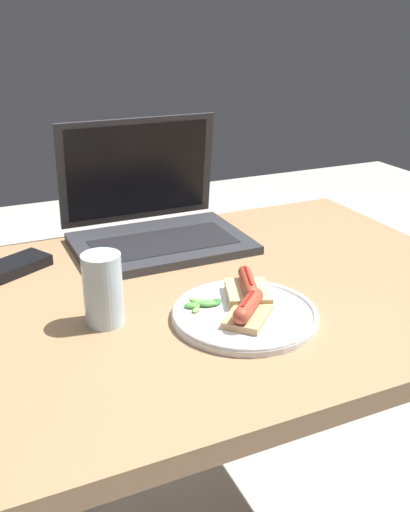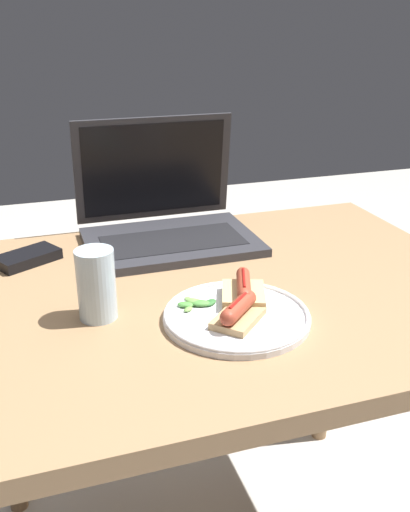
{
  "view_description": "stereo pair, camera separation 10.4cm",
  "coord_description": "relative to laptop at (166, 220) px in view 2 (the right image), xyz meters",
  "views": [
    {
      "loc": [
        -0.42,
        -0.87,
        1.17
      ],
      "look_at": [
        -0.02,
        0.01,
        0.77
      ],
      "focal_mm": 40.0,
      "sensor_mm": 36.0,
      "label": 1
    },
    {
      "loc": [
        -0.32,
        -0.9,
        1.17
      ],
      "look_at": [
        -0.02,
        0.01,
        0.77
      ],
      "focal_mm": 40.0,
      "sensor_mm": 36.0,
      "label": 2
    }
  ],
  "objects": [
    {
      "name": "sausage_toast_middle",
      "position": [
        0.05,
        -0.35,
        -0.02
      ],
      "size": [
        0.1,
        0.11,
        0.05
      ],
      "rotation": [
        0.0,
        0.0,
        1.22
      ],
      "color": "tan",
      "rests_on": "plate"
    },
    {
      "name": "sausage_toast_left",
      "position": [
        0.01,
        -0.42,
        -0.02
      ],
      "size": [
        0.11,
        0.11,
        0.04
      ],
      "rotation": [
        0.0,
        0.0,
        3.91
      ],
      "color": "tan",
      "rests_on": "plate"
    },
    {
      "name": "laptop",
      "position": [
        0.0,
        0.0,
        0.0
      ],
      "size": [
        0.37,
        0.29,
        0.26
      ],
      "color": "#2D2D33",
      "rests_on": "desk"
    },
    {
      "name": "salad_pile",
      "position": [
        -0.04,
        -0.35,
        -0.03
      ],
      "size": [
        0.08,
        0.06,
        0.01
      ],
      "color": "#709E4C",
      "rests_on": "plate"
    },
    {
      "name": "plate",
      "position": [
        0.02,
        -0.4,
        -0.04
      ],
      "size": [
        0.25,
        0.25,
        0.02
      ],
      "color": "silver",
      "rests_on": "desk"
    },
    {
      "name": "desk",
      "position": [
        0.03,
        -0.27,
        -0.12
      ],
      "size": [
        1.03,
        0.77,
        0.71
      ],
      "color": "#93704C",
      "rests_on": "ground_plane"
    },
    {
      "name": "drinking_glass",
      "position": [
        -0.2,
        -0.32,
        0.01
      ],
      "size": [
        0.06,
        0.06,
        0.12
      ],
      "color": "silver",
      "rests_on": "desk"
    },
    {
      "name": "external_drive",
      "position": [
        -0.3,
        -0.04,
        -0.04
      ],
      "size": [
        0.14,
        0.12,
        0.02
      ],
      "rotation": [
        0.0,
        0.0,
        0.5
      ],
      "color": "black",
      "rests_on": "desk"
    }
  ]
}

